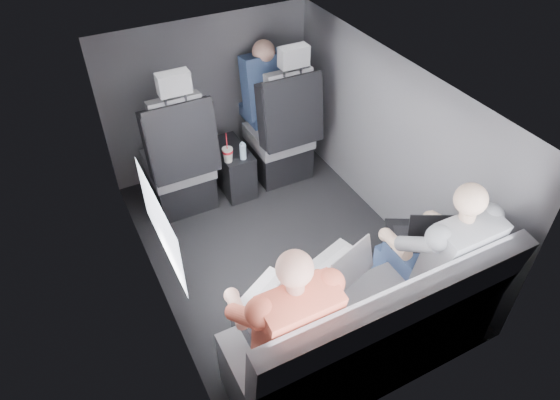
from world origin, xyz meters
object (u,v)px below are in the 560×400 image
front_seat_left (180,166)px  water_bottle (243,151)px  front_seat_right (282,137)px  soda_cup (228,154)px  laptop_silver (343,263)px  laptop_black (425,234)px  rear_bench (367,333)px  passenger_rear_left (283,321)px  center_console (233,168)px  laptop_white (275,298)px  passenger_rear_right (437,254)px  passenger_front_right (265,88)px

front_seat_left → water_bottle: size_ratio=8.47×
front_seat_right → soda_cup: 0.56m
laptop_silver → laptop_black: (0.56, -0.03, 0.01)m
front_seat_left → laptop_silver: bearing=-75.0°
rear_bench → water_bottle: (0.03, 1.77, 0.16)m
front_seat_left → passenger_rear_left: 1.82m
center_console → laptop_white: laptop_white is taller
center_console → passenger_rear_left: bearing=-104.8°
rear_bench → laptop_white: bearing=153.6°
laptop_white → passenger_rear_right: bearing=-7.8°
passenger_rear_left → laptop_black: bearing=8.1°
water_bottle → passenger_rear_left: passenger_rear_left is taller
laptop_white → passenger_rear_right: (0.98, -0.13, -0.02)m
laptop_silver → center_console: bearing=89.5°
soda_cup → center_console: bearing=59.4°
water_bottle → passenger_front_right: 0.62m
front_seat_left → passenger_rear_left: front_seat_left is taller
passenger_rear_right → laptop_black: bearing=77.1°
laptop_silver → front_seat_right: bearing=74.1°
soda_cup → front_seat_left: bearing=162.5°
soda_cup → laptop_black: 1.68m
laptop_silver → laptop_black: size_ratio=0.79×
front_seat_left → passenger_rear_left: size_ratio=1.06×
front_seat_left → passenger_front_right: size_ratio=1.75×
laptop_white → passenger_rear_right: 0.99m
center_console → passenger_rear_right: passenger_rear_right is taller
front_seat_left → soda_cup: (0.36, -0.11, 0.07)m
water_bottle → center_console: bearing=100.2°
laptop_black → rear_bench: bearing=-156.1°
front_seat_right → passenger_front_right: (-0.03, 0.26, 0.34)m
laptop_silver → passenger_rear_left: passenger_rear_left is taller
rear_bench → laptop_black: (0.55, 0.24, 0.33)m
front_seat_right → center_console: (-0.45, 0.04, -0.20)m
laptop_white → passenger_front_right: size_ratio=0.63×
front_seat_right → water_bottle: size_ratio=8.47×
front_seat_right → water_bottle: 0.44m
water_bottle → passenger_rear_left: size_ratio=0.13×
front_seat_right → laptop_silver: front_seat_right is taller
laptop_white → laptop_silver: laptop_white is taller
front_seat_right → laptop_silver: size_ratio=3.36×
laptop_white → soda_cup: bearing=76.5°
front_seat_right → rear_bench: front_seat_right is taller
front_seat_left → laptop_silver: 1.70m
water_bottle → laptop_white: bearing=-107.9°
water_bottle → laptop_silver: (-0.04, -1.49, 0.16)m
passenger_rear_right → laptop_white: bearing=172.2°
front_seat_right → laptop_silver: (-0.46, -1.63, 0.23)m
front_seat_left → front_seat_right: size_ratio=1.00×
water_bottle → laptop_white: (-0.50, -1.54, 0.17)m
rear_bench → laptop_black: 0.69m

